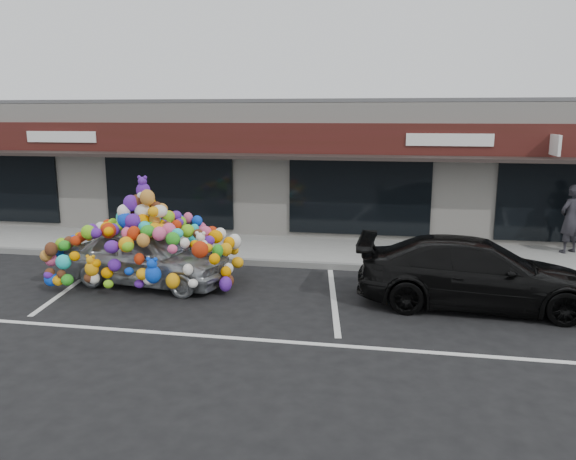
# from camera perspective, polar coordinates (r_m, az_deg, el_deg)

# --- Properties ---
(ground) EXTENTS (90.00, 90.00, 0.00)m
(ground) POSITION_cam_1_polar(r_m,az_deg,el_deg) (12.50, -8.41, -6.41)
(ground) COLOR black
(ground) RESTS_ON ground
(shop_building) EXTENTS (24.00, 7.20, 4.31)m
(shop_building) POSITION_cam_1_polar(r_m,az_deg,el_deg) (20.13, -0.84, 6.86)
(shop_building) COLOR silver
(shop_building) RESTS_ON ground
(sidewalk) EXTENTS (26.00, 3.00, 0.15)m
(sidewalk) POSITION_cam_1_polar(r_m,az_deg,el_deg) (16.17, -3.88, -1.86)
(sidewalk) COLOR gray
(sidewalk) RESTS_ON ground
(kerb) EXTENTS (26.00, 0.18, 0.16)m
(kerb) POSITION_cam_1_polar(r_m,az_deg,el_deg) (14.77, -5.31, -3.20)
(kerb) COLOR slate
(kerb) RESTS_ON ground
(parking_stripe_left) EXTENTS (0.73, 4.37, 0.01)m
(parking_stripe_left) POSITION_cam_1_polar(r_m,az_deg,el_deg) (14.00, -20.69, -5.06)
(parking_stripe_left) COLOR silver
(parking_stripe_left) RESTS_ON ground
(parking_stripe_mid) EXTENTS (0.73, 4.37, 0.01)m
(parking_stripe_mid) POSITION_cam_1_polar(r_m,az_deg,el_deg) (12.11, 4.64, -6.90)
(parking_stripe_mid) COLOR silver
(parking_stripe_mid) RESTS_ON ground
(lane_line) EXTENTS (14.00, 0.12, 0.01)m
(lane_line) POSITION_cam_1_polar(r_m,az_deg,el_deg) (9.91, -1.56, -11.19)
(lane_line) COLOR silver
(lane_line) RESTS_ON ground
(toy_car) EXTENTS (2.84, 4.38, 2.42)m
(toy_car) POSITION_cam_1_polar(r_m,az_deg,el_deg) (13.26, -14.07, -1.90)
(toy_car) COLOR gray
(toy_car) RESTS_ON ground
(black_sedan) EXTENTS (2.12, 4.85, 1.39)m
(black_sedan) POSITION_cam_1_polar(r_m,az_deg,el_deg) (12.04, 18.59, -4.17)
(black_sedan) COLOR black
(black_sedan) RESTS_ON ground
(pedestrian_a) EXTENTS (0.81, 0.75, 1.87)m
(pedestrian_a) POSITION_cam_1_polar(r_m,az_deg,el_deg) (16.96, 26.76, 1.01)
(pedestrian_a) COLOR black
(pedestrian_a) RESTS_ON sidewalk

